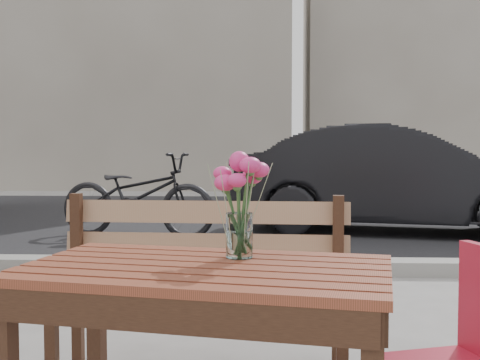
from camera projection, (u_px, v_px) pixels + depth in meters
The scene contains 8 objects.
street at pixel (232, 234), 7.08m from camera, with size 30.00×8.12×0.12m.
backdrop_buildings at pixel (258, 53), 16.20m from camera, with size 15.50×4.00×8.00m.
main_table at pixel (205, 301), 1.84m from camera, with size 1.21×0.85×0.68m.
main_bench at pixel (202, 264), 2.76m from camera, with size 1.38×0.47×0.84m.
red_chair at pixel (472, 354), 1.78m from camera, with size 0.46×0.46×0.74m.
main_vase at pixel (239, 192), 1.95m from camera, with size 0.19×0.19×0.35m.
parked_car at pixel (398, 179), 7.44m from camera, with size 1.40×4.02×1.32m, color black.
bicycle at pixel (137, 195), 7.00m from camera, with size 0.66×1.89×1.00m, color black.
Camera 1 is at (0.41, -1.96, 1.04)m, focal length 45.00 mm.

